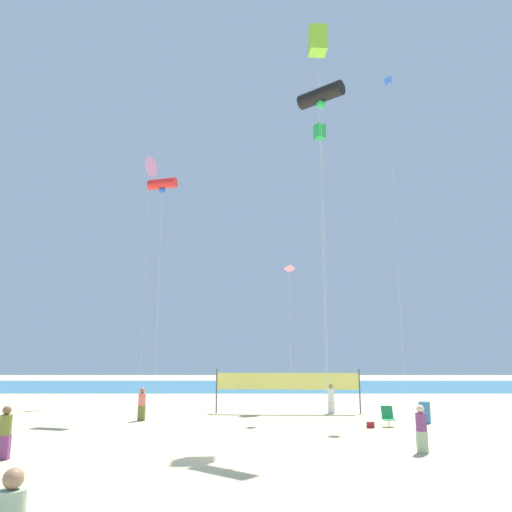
{
  "coord_description": "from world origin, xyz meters",
  "views": [
    {
      "loc": [
        0.96,
        -17.67,
        3.27
      ],
      "look_at": [
        1.08,
        7.18,
        8.08
      ],
      "focal_mm": 35.26,
      "sensor_mm": 36.0,
      "label": 1
    }
  ],
  "objects_px": {
    "beachgoer_plum_shirt": "(419,427)",
    "kite_black_tube": "(318,96)",
    "beach_handbag": "(368,425)",
    "kite_pink_delta": "(147,167)",
    "beachgoer_white_shirt": "(328,397)",
    "kite_green_box": "(317,133)",
    "kite_blue_diamond": "(386,93)",
    "kite_pink_diamond": "(287,271)",
    "trash_barrel": "(422,412)",
    "beachgoer_olive_shirt": "(2,431)",
    "kite_lime_box": "(315,41)",
    "beachgoer_coral_shirt": "(139,403)",
    "kite_red_tube": "(160,184)",
    "volleyball_net": "(285,383)",
    "folding_beach_chair": "(385,416)"
  },
  "relations": [
    {
      "from": "beachgoer_plum_shirt",
      "to": "kite_black_tube",
      "type": "xyz_separation_m",
      "value": [
        -2.57,
        3.61,
        14.0
      ]
    },
    {
      "from": "beach_handbag",
      "to": "kite_pink_delta",
      "type": "distance_m",
      "value": 26.01
    },
    {
      "from": "beachgoer_white_shirt",
      "to": "kite_green_box",
      "type": "height_order",
      "value": "kite_green_box"
    },
    {
      "from": "beachgoer_plum_shirt",
      "to": "kite_blue_diamond",
      "type": "distance_m",
      "value": 22.61
    },
    {
      "from": "beach_handbag",
      "to": "kite_pink_diamond",
      "type": "relative_size",
      "value": 0.04
    },
    {
      "from": "kite_pink_diamond",
      "to": "kite_pink_delta",
      "type": "relative_size",
      "value": 0.43
    },
    {
      "from": "beachgoer_white_shirt",
      "to": "kite_pink_delta",
      "type": "height_order",
      "value": "kite_pink_delta"
    },
    {
      "from": "beachgoer_white_shirt",
      "to": "trash_barrel",
      "type": "distance_m",
      "value": 5.48
    },
    {
      "from": "beachgoer_olive_shirt",
      "to": "kite_lime_box",
      "type": "distance_m",
      "value": 23.74
    },
    {
      "from": "beachgoer_coral_shirt",
      "to": "kite_lime_box",
      "type": "relative_size",
      "value": 0.08
    },
    {
      "from": "beachgoer_white_shirt",
      "to": "kite_red_tube",
      "type": "distance_m",
      "value": 15.66
    },
    {
      "from": "beachgoer_white_shirt",
      "to": "kite_pink_diamond",
      "type": "xyz_separation_m",
      "value": [
        -2.34,
        -1.99,
        6.74
      ]
    },
    {
      "from": "beachgoer_white_shirt",
      "to": "trash_barrel",
      "type": "xyz_separation_m",
      "value": [
        3.89,
        -3.83,
        -0.37
      ]
    },
    {
      "from": "volleyball_net",
      "to": "beachgoer_plum_shirt",
      "type": "bearing_deg",
      "value": -71.27
    },
    {
      "from": "kite_blue_diamond",
      "to": "beach_handbag",
      "type": "bearing_deg",
      "value": -118.23
    },
    {
      "from": "kite_pink_diamond",
      "to": "kite_pink_delta",
      "type": "height_order",
      "value": "kite_pink_delta"
    },
    {
      "from": "kite_lime_box",
      "to": "kite_red_tube",
      "type": "xyz_separation_m",
      "value": [
        -8.95,
        3.77,
        -6.93
      ]
    },
    {
      "from": "beachgoer_coral_shirt",
      "to": "kite_pink_delta",
      "type": "height_order",
      "value": "kite_pink_delta"
    },
    {
      "from": "beachgoer_plum_shirt",
      "to": "kite_red_tube",
      "type": "relative_size",
      "value": 0.11
    },
    {
      "from": "kite_blue_diamond",
      "to": "kite_lime_box",
      "type": "height_order",
      "value": "kite_lime_box"
    },
    {
      "from": "kite_blue_diamond",
      "to": "kite_red_tube",
      "type": "distance_m",
      "value": 15.57
    },
    {
      "from": "beachgoer_plum_shirt",
      "to": "kite_blue_diamond",
      "type": "height_order",
      "value": "kite_blue_diamond"
    },
    {
      "from": "beachgoer_plum_shirt",
      "to": "folding_beach_chair",
      "type": "distance_m",
      "value": 6.24
    },
    {
      "from": "trash_barrel",
      "to": "volleyball_net",
      "type": "height_order",
      "value": "volleyball_net"
    },
    {
      "from": "folding_beach_chair",
      "to": "beachgoer_coral_shirt",
      "type": "bearing_deg",
      "value": 161.49
    },
    {
      "from": "volleyball_net",
      "to": "kite_pink_diamond",
      "type": "bearing_deg",
      "value": -88.87
    },
    {
      "from": "folding_beach_chair",
      "to": "volleyball_net",
      "type": "distance_m",
      "value": 6.61
    },
    {
      "from": "kite_green_box",
      "to": "beach_handbag",
      "type": "bearing_deg",
      "value": -89.1
    },
    {
      "from": "beachgoer_coral_shirt",
      "to": "beach_handbag",
      "type": "height_order",
      "value": "beachgoer_coral_shirt"
    },
    {
      "from": "beachgoer_plum_shirt",
      "to": "kite_red_tube",
      "type": "height_order",
      "value": "kite_red_tube"
    },
    {
      "from": "kite_blue_diamond",
      "to": "beachgoer_coral_shirt",
      "type": "bearing_deg",
      "value": -164.45
    },
    {
      "from": "beach_handbag",
      "to": "kite_pink_delta",
      "type": "height_order",
      "value": "kite_pink_delta"
    },
    {
      "from": "kite_pink_diamond",
      "to": "kite_pink_delta",
      "type": "distance_m",
      "value": 17.67
    },
    {
      "from": "beachgoer_olive_shirt",
      "to": "kite_pink_delta",
      "type": "height_order",
      "value": "kite_pink_delta"
    },
    {
      "from": "kite_lime_box",
      "to": "kite_pink_delta",
      "type": "relative_size",
      "value": 1.13
    },
    {
      "from": "beachgoer_olive_shirt",
      "to": "beachgoer_plum_shirt",
      "type": "bearing_deg",
      "value": -91.34
    },
    {
      "from": "beachgoer_olive_shirt",
      "to": "kite_red_tube",
      "type": "bearing_deg",
      "value": -16.59
    },
    {
      "from": "kite_red_tube",
      "to": "kite_black_tube",
      "type": "relative_size",
      "value": 0.89
    },
    {
      "from": "folding_beach_chair",
      "to": "kite_red_tube",
      "type": "distance_m",
      "value": 17.82
    },
    {
      "from": "kite_black_tube",
      "to": "folding_beach_chair",
      "type": "bearing_deg",
      "value": 40.62
    },
    {
      "from": "folding_beach_chair",
      "to": "kite_green_box",
      "type": "relative_size",
      "value": 0.04
    },
    {
      "from": "trash_barrel",
      "to": "kite_red_tube",
      "type": "xyz_separation_m",
      "value": [
        -13.61,
        3.71,
        12.65
      ]
    },
    {
      "from": "beachgoer_coral_shirt",
      "to": "kite_pink_delta",
      "type": "bearing_deg",
      "value": 101.77
    },
    {
      "from": "beachgoer_white_shirt",
      "to": "folding_beach_chair",
      "type": "height_order",
      "value": "beachgoer_white_shirt"
    },
    {
      "from": "beachgoer_olive_shirt",
      "to": "beachgoer_plum_shirt",
      "type": "height_order",
      "value": "beachgoer_olive_shirt"
    },
    {
      "from": "beach_handbag",
      "to": "kite_black_tube",
      "type": "relative_size",
      "value": 0.02
    },
    {
      "from": "folding_beach_chair",
      "to": "kite_green_box",
      "type": "xyz_separation_m",
      "value": [
        -1.11,
        12.22,
        19.43
      ]
    },
    {
      "from": "beachgoer_coral_shirt",
      "to": "kite_lime_box",
      "type": "bearing_deg",
      "value": -7.49
    },
    {
      "from": "folding_beach_chair",
      "to": "trash_barrel",
      "type": "height_order",
      "value": "trash_barrel"
    },
    {
      "from": "beachgoer_olive_shirt",
      "to": "kite_pink_delta",
      "type": "xyz_separation_m",
      "value": [
        -0.44,
        20.65,
        16.68
      ]
    }
  ]
}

